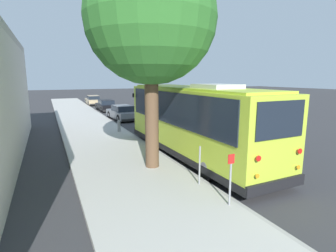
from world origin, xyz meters
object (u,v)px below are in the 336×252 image
parked_sedan_gray (122,113)px  street_tree (149,10)px  shuttle_bus (193,118)px  fire_hydrant (119,126)px  sign_post_far (200,165)px  parked_sedan_tan (93,100)px  sign_post_near (230,179)px  parked_sedan_black (106,106)px

parked_sedan_gray → street_tree: (-13.54, 2.41, 5.79)m
shuttle_bus → fire_hydrant: (6.74, 1.96, -1.37)m
sign_post_far → fire_hydrant: (10.17, 0.25, -0.28)m
parked_sedan_gray → parked_sedan_tan: parked_sedan_gray is taller
parked_sedan_tan → shuttle_bus: bearing=-178.5°
parked_sedan_gray → parked_sedan_tan: 14.76m
parked_sedan_gray → fire_hydrant: size_ratio=5.61×
shuttle_bus → parked_sedan_gray: 12.76m
shuttle_bus → street_tree: bearing=107.6°
parked_sedan_tan → sign_post_near: size_ratio=3.01×
parked_sedan_tan → fire_hydrant: size_ratio=5.75×
parked_sedan_gray → parked_sedan_tan: size_ratio=0.98×
parked_sedan_black → parked_sedan_tan: parked_sedan_tan is taller
shuttle_bus → sign_post_far: 3.98m
parked_sedan_tan → sign_post_far: sign_post_far is taller
parked_sedan_tan → parked_sedan_black: bearing=-176.9°
parked_sedan_gray → sign_post_near: sign_post_near is taller
shuttle_bus → parked_sedan_tan: 27.49m
parked_sedan_gray → fire_hydrant: parked_sedan_gray is taller
parked_sedan_black → fire_hydrant: bearing=171.4°
shuttle_bus → parked_sedan_black: 20.08m
street_tree → parked_sedan_gray: bearing=-10.1°
shuttle_bus → sign_post_near: 5.48m
parked_sedan_black → parked_sedan_gray: bearing=179.2°
parked_sedan_gray → fire_hydrant: (-5.95, 1.85, -0.07)m
parked_sedan_black → sign_post_far: size_ratio=3.31×
parked_sedan_black → sign_post_near: bearing=175.8°
sign_post_near → sign_post_far: size_ratio=1.13×
shuttle_bus → street_tree: 5.21m
parked_sedan_gray → parked_sedan_black: (7.34, -0.05, -0.04)m
sign_post_near → shuttle_bus: bearing=-18.5°
street_tree → sign_post_far: (-2.59, -0.81, -5.57)m
shuttle_bus → fire_hydrant: 7.15m
parked_sedan_black → fire_hydrant: size_ratio=5.61×
parked_sedan_black → sign_post_far: bearing=175.5°
parked_sedan_black → sign_post_far: (-23.47, 1.65, 0.26)m
parked_sedan_black → parked_sedan_tan: 7.42m
shuttle_bus → parked_sedan_black: shuttle_bus is taller
shuttle_bus → fire_hydrant: bearing=15.3°
street_tree → sign_post_near: bearing=-169.3°
parked_sedan_gray → parked_sedan_tan: bearing=-3.7°
parked_sedan_gray → shuttle_bus: bearing=175.8°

